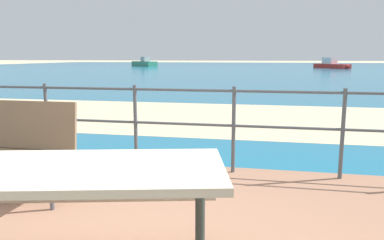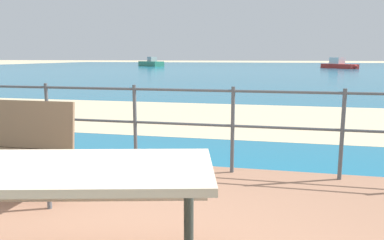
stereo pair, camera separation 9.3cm
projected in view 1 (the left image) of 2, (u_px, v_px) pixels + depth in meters
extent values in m
cube|color=#196B8E|center=(260.00, 69.00, 40.85)|extent=(90.00, 90.00, 0.01)
cube|color=beige|center=(225.00, 117.00, 8.69)|extent=(54.01, 4.91, 0.01)
cube|color=#BCAD93|center=(65.00, 171.00, 1.85)|extent=(1.68, 1.03, 0.04)
cube|color=#BCAD93|center=(92.00, 192.00, 2.42)|extent=(1.59, 0.62, 0.04)
cube|color=#7A6047|center=(5.00, 124.00, 3.67)|extent=(1.50, 0.10, 0.46)
cylinder|color=#4C5156|center=(51.00, 186.00, 3.29)|extent=(0.04, 0.04, 0.43)
cylinder|color=#4C5156|center=(69.00, 175.00, 3.58)|extent=(0.04, 0.04, 0.43)
cylinder|color=#4C5156|center=(47.00, 123.00, 4.78)|extent=(0.04, 0.04, 1.00)
cylinder|color=#4C5156|center=(136.00, 126.00, 4.55)|extent=(0.04, 0.04, 1.00)
cylinder|color=#4C5156|center=(234.00, 130.00, 4.32)|extent=(0.04, 0.04, 1.00)
cylinder|color=#4C5156|center=(343.00, 134.00, 4.09)|extent=(0.04, 0.04, 1.00)
cylinder|color=#4C5156|center=(183.00, 90.00, 4.36)|extent=(5.90, 0.03, 0.03)
cylinder|color=#4C5156|center=(183.00, 124.00, 4.43)|extent=(5.90, 0.03, 0.03)
cube|color=#338466|center=(144.00, 64.00, 53.22)|extent=(4.63, 4.44, 0.68)
cube|color=#A5A8AD|center=(145.00, 59.00, 52.81)|extent=(1.50, 1.49, 0.63)
cone|color=#338466|center=(135.00, 63.00, 55.40)|extent=(0.78, 0.79, 0.61)
cube|color=red|center=(331.00, 66.00, 44.28)|extent=(3.69, 5.03, 0.50)
cube|color=silver|center=(330.00, 61.00, 44.54)|extent=(1.65, 1.89, 0.74)
cone|color=red|center=(349.00, 67.00, 41.66)|extent=(0.65, 0.66, 0.45)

